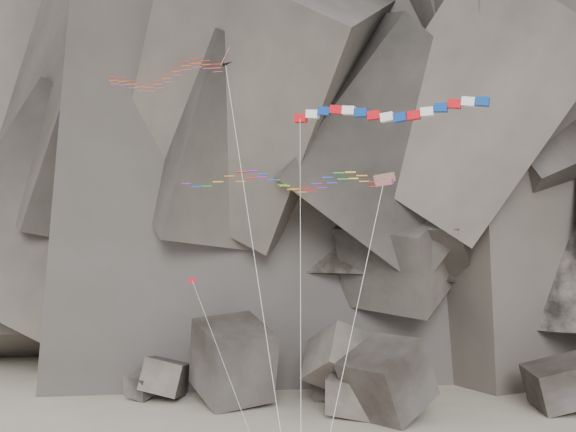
% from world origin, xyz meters
% --- Properties ---
extents(headland, '(110.00, 70.00, 84.00)m').
position_xyz_m(headland, '(0.00, 70.00, 42.00)').
color(headland, '#5C524B').
rests_on(headland, ground).
extents(boulder_field, '(64.39, 20.60, 11.27)m').
position_xyz_m(boulder_field, '(3.94, 33.85, 2.71)').
color(boulder_field, '#47423F').
rests_on(boulder_field, ground).
extents(delta_kite, '(15.21, 9.53, 28.38)m').
position_xyz_m(delta_kite, '(-5.37, 0.44, 28.38)').
color(delta_kite, red).
rests_on(delta_kite, ground).
extents(banner_kite, '(12.45, 12.00, 24.73)m').
position_xyz_m(banner_kite, '(9.08, 2.51, 25.76)').
color(banner_kite, red).
rests_on(banner_kite, ground).
extents(parafoil_kite, '(13.26, 8.03, 20.15)m').
position_xyz_m(parafoil_kite, '(2.73, -1.05, 21.32)').
color(parafoil_kite, '#E9AD0C').
rests_on(parafoil_kite, ground).
extents(pennant_kite, '(9.97, 11.12, 13.42)m').
position_xyz_m(pennant_kite, '(-1.55, 0.04, 11.69)').
color(pennant_kite, red).
rests_on(pennant_kite, ground).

